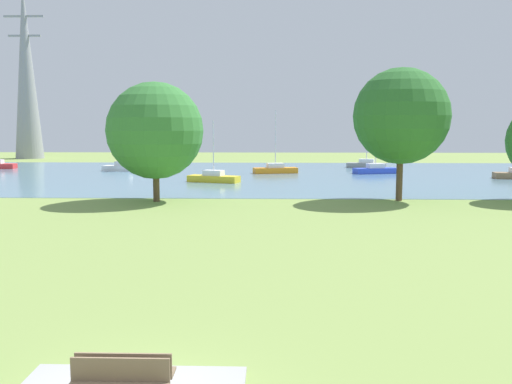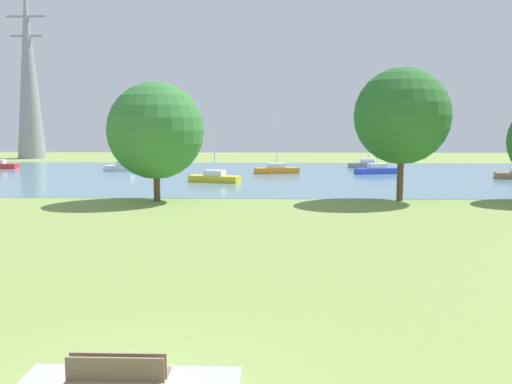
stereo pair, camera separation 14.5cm
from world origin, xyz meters
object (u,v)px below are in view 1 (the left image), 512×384
at_px(sailboat_blue, 375,169).
at_px(electricity_pylon, 26,70).
at_px(bench_facing_water, 126,376).
at_px(sailboat_orange, 275,169).
at_px(tree_west_near, 401,116).
at_px(sailboat_gray, 366,164).
at_px(sailboat_yellow, 214,177).
at_px(tree_east_near, 155,131).
at_px(sailboat_white, 124,167).

relative_size(sailboat_blue, electricity_pylon, 0.25).
bearing_deg(electricity_pylon, bench_facing_water, -65.42).
bearing_deg(sailboat_orange, tree_west_near, -69.53).
height_order(sailboat_blue, sailboat_orange, sailboat_blue).
relative_size(sailboat_gray, tree_west_near, 0.72).
distance_m(sailboat_yellow, tree_east_near, 14.35).
bearing_deg(bench_facing_water, tree_east_near, 100.58).
xyz_separation_m(sailboat_gray, tree_west_near, (-2.89, -31.26, 5.37)).
bearing_deg(bench_facing_water, sailboat_yellow, 93.75).
xyz_separation_m(sailboat_white, sailboat_yellow, (11.83, -12.93, -0.01)).
xyz_separation_m(sailboat_blue, sailboat_gray, (0.43, 8.63, -0.00)).
xyz_separation_m(bench_facing_water, sailboat_orange, (3.01, 51.83, -0.01)).
xyz_separation_m(sailboat_orange, tree_west_near, (8.49, -22.75, 5.37)).
relative_size(bench_facing_water, sailboat_yellow, 0.32).
height_order(sailboat_orange, tree_west_near, tree_west_near).
relative_size(bench_facing_water, sailboat_blue, 0.26).
bearing_deg(bench_facing_water, sailboat_white, 104.94).
bearing_deg(sailboat_blue, bench_facing_water, -105.11).
height_order(sailboat_white, sailboat_yellow, sailboat_white).
bearing_deg(sailboat_white, sailboat_blue, -5.71).
bearing_deg(sailboat_blue, sailboat_yellow, -148.88).
xyz_separation_m(tree_east_near, tree_west_near, (16.77, 0.88, 0.99)).
bearing_deg(sailboat_white, tree_west_near, -44.35).
xyz_separation_m(tree_west_near, electricity_pylon, (-48.18, 51.09, 8.20)).
distance_m(sailboat_yellow, sailboat_blue, 19.50).
distance_m(sailboat_white, sailboat_blue, 28.66).
bearing_deg(sailboat_gray, tree_east_near, -121.46).
xyz_separation_m(sailboat_white, sailboat_orange, (17.57, -2.73, 0.00)).
bearing_deg(electricity_pylon, sailboat_yellow, -48.63).
distance_m(sailboat_gray, tree_east_near, 37.92).
height_order(sailboat_white, tree_east_near, tree_east_near).
xyz_separation_m(sailboat_white, tree_west_near, (26.07, -25.48, 5.37)).
relative_size(sailboat_white, tree_east_near, 0.80).
relative_size(tree_west_near, electricity_pylon, 0.33).
relative_size(sailboat_yellow, sailboat_orange, 0.83).
relative_size(sailboat_blue, tree_west_near, 0.76).
height_order(sailboat_white, sailboat_orange, sailboat_orange).
height_order(sailboat_yellow, electricity_pylon, electricity_pylon).
xyz_separation_m(sailboat_white, tree_east_near, (9.29, -26.36, 4.38)).
relative_size(bench_facing_water, sailboat_white, 0.28).
bearing_deg(sailboat_yellow, sailboat_blue, 31.12).
bearing_deg(electricity_pylon, sailboat_blue, -29.34).
bearing_deg(tree_east_near, sailboat_blue, 50.72).
xyz_separation_m(bench_facing_water, sailboat_blue, (13.96, 51.71, -0.01)).
bearing_deg(sailboat_orange, sailboat_white, 171.15).
bearing_deg(sailboat_orange, sailboat_yellow, -119.41).
bearing_deg(bench_facing_water, electricity_pylon, 114.58).
distance_m(sailboat_blue, tree_east_near, 30.68).
height_order(bench_facing_water, electricity_pylon, electricity_pylon).
relative_size(bench_facing_water, electricity_pylon, 0.06).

